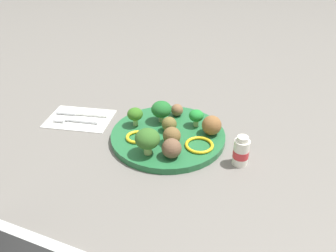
{
  "coord_description": "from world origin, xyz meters",
  "views": [
    {
      "loc": [
        -0.18,
        0.65,
        0.46
      ],
      "look_at": [
        0.0,
        0.0,
        0.04
      ],
      "focal_mm": 35.27,
      "sensor_mm": 36.0,
      "label": 1
    }
  ],
  "objects_px": {
    "meatball_far_rim": "(170,124)",
    "broccoli_floret_back_left": "(196,116)",
    "broccoli_floret_far_rim": "(147,139)",
    "yogurt_bottle": "(241,152)",
    "broccoli_floret_center": "(135,115)",
    "meatball_near_rim": "(172,136)",
    "meatball_mid_left": "(172,148)",
    "plate": "(168,136)",
    "broccoli_floret_front_left": "(161,110)",
    "meatball_mid_right": "(212,125)",
    "napkin": "(80,118)",
    "pepper_ring_back_right": "(199,145)",
    "knife": "(80,113)",
    "pepper_ring_far_rim": "(137,137)",
    "meatball_back_right": "(176,110)",
    "fork": "(74,120)"
  },
  "relations": [
    {
      "from": "meatball_far_rim",
      "to": "broccoli_floret_back_left",
      "type": "bearing_deg",
      "value": -144.73
    },
    {
      "from": "broccoli_floret_far_rim",
      "to": "yogurt_bottle",
      "type": "relative_size",
      "value": 0.87
    },
    {
      "from": "broccoli_floret_center",
      "to": "yogurt_bottle",
      "type": "height_order",
      "value": "yogurt_bottle"
    },
    {
      "from": "meatball_near_rim",
      "to": "meatball_mid_left",
      "type": "bearing_deg",
      "value": 104.32
    },
    {
      "from": "plate",
      "to": "broccoli_floret_far_rim",
      "type": "xyz_separation_m",
      "value": [
        0.02,
        0.09,
        0.05
      ]
    },
    {
      "from": "meatball_near_rim",
      "to": "broccoli_floret_front_left",
      "type": "bearing_deg",
      "value": -60.34
    },
    {
      "from": "broccoli_floret_far_rim",
      "to": "meatball_mid_right",
      "type": "bearing_deg",
      "value": -136.15
    },
    {
      "from": "broccoli_floret_far_rim",
      "to": "napkin",
      "type": "relative_size",
      "value": 0.36
    },
    {
      "from": "pepper_ring_back_right",
      "to": "knife",
      "type": "bearing_deg",
      "value": -12.75
    },
    {
      "from": "pepper_ring_far_rim",
      "to": "yogurt_bottle",
      "type": "relative_size",
      "value": 0.74
    },
    {
      "from": "meatball_back_right",
      "to": "fork",
      "type": "xyz_separation_m",
      "value": [
        0.26,
        0.08,
        -0.02
      ]
    },
    {
      "from": "broccoli_floret_front_left",
      "to": "meatball_mid_left",
      "type": "relative_size",
      "value": 1.27
    },
    {
      "from": "broccoli_floret_center",
      "to": "fork",
      "type": "distance_m",
      "value": 0.18
    },
    {
      "from": "yogurt_bottle",
      "to": "fork",
      "type": "bearing_deg",
      "value": -8.01
    },
    {
      "from": "meatball_far_rim",
      "to": "napkin",
      "type": "distance_m",
      "value": 0.26
    },
    {
      "from": "meatball_near_rim",
      "to": "pepper_ring_back_right",
      "type": "height_order",
      "value": "meatball_near_rim"
    },
    {
      "from": "meatball_far_rim",
      "to": "pepper_ring_back_right",
      "type": "xyz_separation_m",
      "value": [
        -0.08,
        0.05,
        -0.01
      ]
    },
    {
      "from": "broccoli_floret_far_rim",
      "to": "napkin",
      "type": "height_order",
      "value": "broccoli_floret_far_rim"
    },
    {
      "from": "plate",
      "to": "meatball_near_rim",
      "type": "distance_m",
      "value": 0.05
    },
    {
      "from": "pepper_ring_far_rim",
      "to": "napkin",
      "type": "distance_m",
      "value": 0.2
    },
    {
      "from": "meatball_near_rim",
      "to": "pepper_ring_far_rim",
      "type": "xyz_separation_m",
      "value": [
        0.09,
        0.0,
        -0.02
      ]
    },
    {
      "from": "plate",
      "to": "meatball_near_rim",
      "type": "xyz_separation_m",
      "value": [
        -0.02,
        0.04,
        0.03
      ]
    },
    {
      "from": "broccoli_floret_back_left",
      "to": "broccoli_floret_center",
      "type": "distance_m",
      "value": 0.15
    },
    {
      "from": "broccoli_floret_front_left",
      "to": "meatball_back_right",
      "type": "xyz_separation_m",
      "value": [
        -0.03,
        -0.04,
        -0.02
      ]
    },
    {
      "from": "broccoli_floret_back_left",
      "to": "fork",
      "type": "xyz_separation_m",
      "value": [
        0.32,
        0.04,
        -0.04
      ]
    },
    {
      "from": "broccoli_floret_front_left",
      "to": "knife",
      "type": "relative_size",
      "value": 0.38
    },
    {
      "from": "meatball_mid_right",
      "to": "fork",
      "type": "distance_m",
      "value": 0.37
    },
    {
      "from": "meatball_back_right",
      "to": "meatball_near_rim",
      "type": "xyz_separation_m",
      "value": [
        -0.02,
        0.13,
        0.0
      ]
    },
    {
      "from": "meatball_back_right",
      "to": "knife",
      "type": "bearing_deg",
      "value": 10.03
    },
    {
      "from": "broccoli_floret_far_rim",
      "to": "broccoli_floret_back_left",
      "type": "relative_size",
      "value": 1.4
    },
    {
      "from": "meatball_mid_left",
      "to": "yogurt_bottle",
      "type": "height_order",
      "value": "yogurt_bottle"
    },
    {
      "from": "fork",
      "to": "yogurt_bottle",
      "type": "relative_size",
      "value": 1.71
    },
    {
      "from": "broccoli_floret_back_left",
      "to": "knife",
      "type": "bearing_deg",
      "value": 1.47
    },
    {
      "from": "broccoli_floret_front_left",
      "to": "napkin",
      "type": "height_order",
      "value": "broccoli_floret_front_left"
    },
    {
      "from": "meatball_far_rim",
      "to": "pepper_ring_back_right",
      "type": "bearing_deg",
      "value": 150.97
    },
    {
      "from": "meatball_mid_left",
      "to": "meatball_near_rim",
      "type": "height_order",
      "value": "meatball_mid_left"
    },
    {
      "from": "pepper_ring_far_rim",
      "to": "meatball_near_rim",
      "type": "bearing_deg",
      "value": -178.22
    },
    {
      "from": "broccoli_floret_far_rim",
      "to": "knife",
      "type": "bearing_deg",
      "value": -29.21
    },
    {
      "from": "meatball_mid_right",
      "to": "meatball_far_rim",
      "type": "height_order",
      "value": "meatball_mid_right"
    },
    {
      "from": "meatball_back_right",
      "to": "napkin",
      "type": "bearing_deg",
      "value": 14.06
    },
    {
      "from": "plate",
      "to": "meatball_mid_right",
      "type": "bearing_deg",
      "value": -166.1
    },
    {
      "from": "meatball_mid_right",
      "to": "broccoli_floret_back_left",
      "type": "bearing_deg",
      "value": -31.81
    },
    {
      "from": "meatball_mid_right",
      "to": "pepper_ring_far_rim",
      "type": "relative_size",
      "value": 0.91
    },
    {
      "from": "meatball_back_right",
      "to": "broccoli_floret_far_rim",
      "type": "bearing_deg",
      "value": 84.1
    },
    {
      "from": "plate",
      "to": "pepper_ring_far_rim",
      "type": "xyz_separation_m",
      "value": [
        0.07,
        0.04,
        0.01
      ]
    },
    {
      "from": "meatball_back_right",
      "to": "meatball_near_rim",
      "type": "relative_size",
      "value": 0.77
    },
    {
      "from": "broccoli_floret_center",
      "to": "pepper_ring_back_right",
      "type": "distance_m",
      "value": 0.18
    },
    {
      "from": "meatball_mid_left",
      "to": "meatball_near_rim",
      "type": "bearing_deg",
      "value": -75.68
    },
    {
      "from": "meatball_mid_right",
      "to": "meatball_back_right",
      "type": "xyz_separation_m",
      "value": [
        0.1,
        -0.07,
        -0.01
      ]
    },
    {
      "from": "meatball_far_rim",
      "to": "pepper_ring_far_rim",
      "type": "relative_size",
      "value": 0.71
    }
  ]
}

